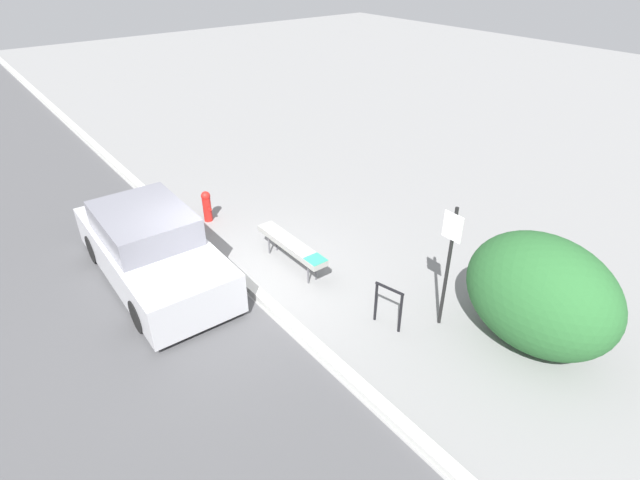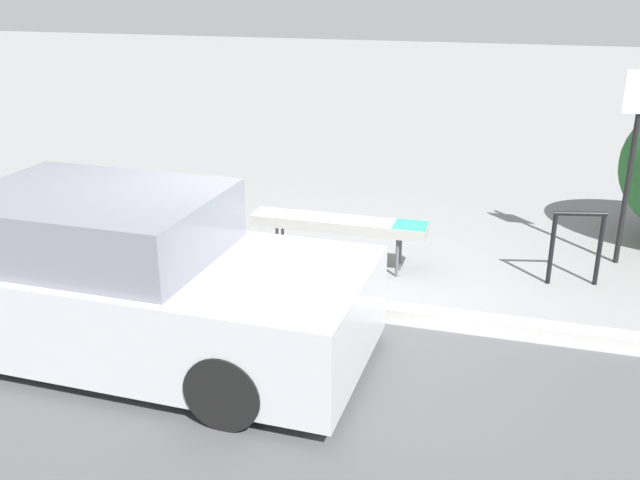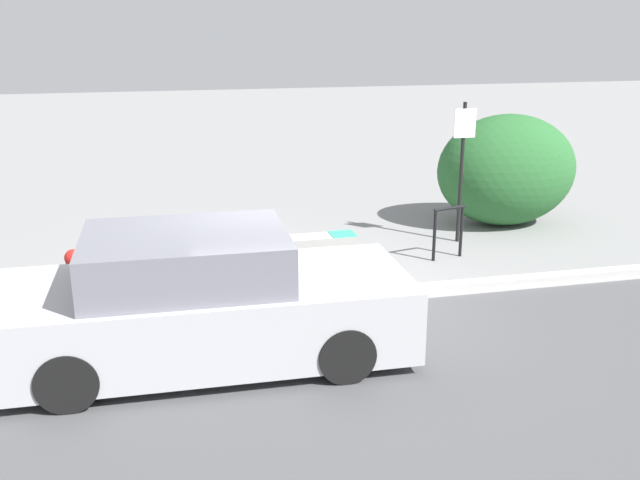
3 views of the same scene
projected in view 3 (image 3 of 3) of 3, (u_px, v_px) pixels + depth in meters
The scene contains 8 objects.
ground_plane at pixel (296, 306), 9.21m from camera, with size 60.00×60.00×0.00m, color gray.
curb at pixel (296, 301), 9.19m from camera, with size 60.00×0.20×0.13m.
bench at pixel (288, 242), 10.11m from camera, with size 1.99×0.36×0.59m.
bike_rack at pixel (448, 227), 10.89m from camera, with size 0.55×0.17×0.83m.
sign_post at pixel (462, 159), 11.47m from camera, with size 0.36×0.08×2.30m.
fire_hydrant at pixel (75, 276), 9.09m from camera, with size 0.36×0.22×0.77m.
shrub_hedge at pixel (507, 170), 12.62m from camera, with size 2.53×1.77×1.98m.
parked_car_near at pixel (202, 304), 7.56m from camera, with size 4.38×1.83×1.44m.
Camera 3 is at (-1.65, -8.39, 3.54)m, focal length 40.00 mm.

